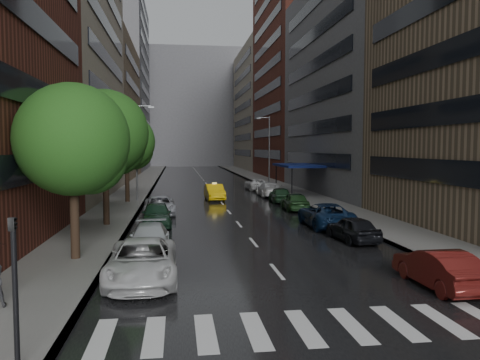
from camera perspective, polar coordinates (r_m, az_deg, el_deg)
ground at (r=15.97m, az=7.65°, el=-14.72°), size 220.00×220.00×0.00m
road at (r=64.91m, az=-4.07°, el=-0.53°), size 14.00×140.00×0.01m
sidewalk_left at (r=64.97m, az=-12.02°, el=-0.54°), size 4.00×140.00×0.15m
sidewalk_right at (r=66.08m, az=3.74°, el=-0.39°), size 4.00×140.00×0.15m
crosswalk at (r=14.23m, az=10.69°, el=-17.10°), size 13.15×2.80×0.01m
buildings_left at (r=74.98m, az=-16.36°, el=12.18°), size 8.00×108.00×38.00m
buildings_right at (r=74.45m, az=7.38°, el=11.62°), size 8.05×109.10×36.00m
building_far at (r=133.09m, az=-5.96°, el=8.67°), size 40.00×14.00×32.00m
tree_near at (r=21.97m, az=-19.71°, el=4.61°), size 4.99×4.99×7.96m
tree_mid at (r=31.16m, az=-16.15°, el=5.52°), size 5.53×5.53×8.81m
tree_far at (r=43.91m, az=-13.67°, el=4.54°), size 5.15×5.15×8.21m
taxi at (r=45.56m, az=-3.13°, el=-1.48°), size 1.88×4.76×1.54m
parked_cars_left at (r=26.34m, az=-10.57°, el=-5.64°), size 2.70×23.36×1.57m
parked_cars_right at (r=38.66m, az=6.53°, el=-2.53°), size 2.57×44.31×1.55m
traffic_light at (r=11.60m, az=-25.76°, el=-10.83°), size 0.18×0.15×3.45m
street_lamp_left at (r=44.74m, az=-12.41°, el=3.61°), size 1.74×0.22×9.00m
street_lamp_right at (r=60.73m, az=3.51°, el=3.78°), size 1.74×0.22×9.00m
awning at (r=51.30m, az=7.05°, el=1.75°), size 4.00×8.00×3.12m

